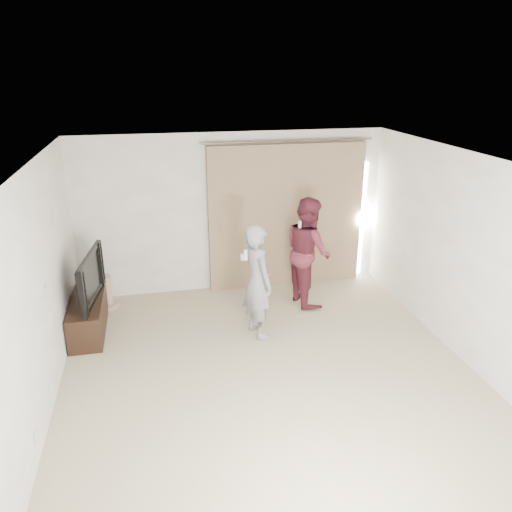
# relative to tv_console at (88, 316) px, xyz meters

# --- Properties ---
(floor) EXTENTS (5.50, 5.50, 0.00)m
(floor) POSITION_rel_tv_console_xyz_m (2.27, -1.62, -0.24)
(floor) COLOR tan
(floor) RESTS_ON ground
(wall_back) EXTENTS (5.00, 0.04, 2.60)m
(wall_back) POSITION_rel_tv_console_xyz_m (2.27, 1.13, 1.06)
(wall_back) COLOR white
(wall_back) RESTS_ON ground
(wall_left) EXTENTS (0.04, 5.50, 2.60)m
(wall_left) POSITION_rel_tv_console_xyz_m (-0.23, -1.62, 1.06)
(wall_left) COLOR white
(wall_left) RESTS_ON ground
(ceiling) EXTENTS (5.00, 5.50, 0.01)m
(ceiling) POSITION_rel_tv_console_xyz_m (2.27, -1.62, 2.36)
(ceiling) COLOR white
(ceiling) RESTS_ON wall_back
(curtain) EXTENTS (2.80, 0.11, 2.46)m
(curtain) POSITION_rel_tv_console_xyz_m (3.18, 1.06, 0.96)
(curtain) COLOR #97815D
(curtain) RESTS_ON ground
(tv_console) EXTENTS (0.44, 1.26, 0.49)m
(tv_console) POSITION_rel_tv_console_xyz_m (0.00, 0.00, 0.00)
(tv_console) COLOR black
(tv_console) RESTS_ON ground
(tv) EXTENTS (0.31, 1.21, 0.69)m
(tv) POSITION_rel_tv_console_xyz_m (0.00, 0.00, 0.59)
(tv) COLOR black
(tv) RESTS_ON tv_console
(scratching_post) EXTENTS (0.39, 0.39, 0.52)m
(scratching_post) POSITION_rel_tv_console_xyz_m (0.18, 0.76, -0.03)
(scratching_post) COLOR tan
(scratching_post) RESTS_ON ground
(person_man) EXTENTS (0.54, 0.67, 1.62)m
(person_man) POSITION_rel_tv_console_xyz_m (2.32, -0.55, 0.57)
(person_man) COLOR gray
(person_man) RESTS_ON ground
(person_woman) EXTENTS (0.75, 0.91, 1.71)m
(person_woman) POSITION_rel_tv_console_xyz_m (3.31, 0.31, 0.61)
(person_woman) COLOR maroon
(person_woman) RESTS_ON ground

